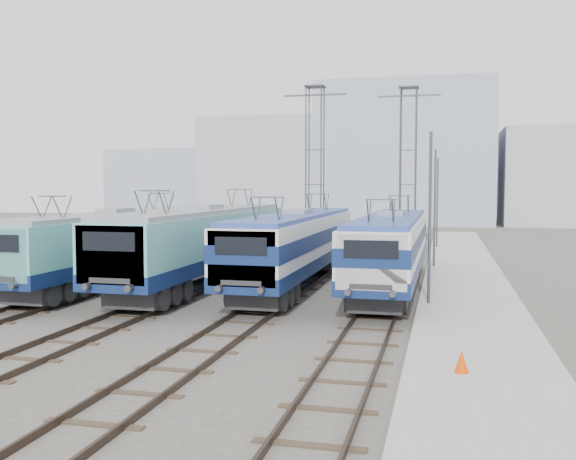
# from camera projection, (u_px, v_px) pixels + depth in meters

# --- Properties ---
(ground) EXTENTS (160.00, 160.00, 0.00)m
(ground) POSITION_uv_depth(u_px,v_px,m) (204.00, 310.00, 25.29)
(ground) COLOR #514C47
(platform) EXTENTS (4.00, 70.00, 0.30)m
(platform) POSITION_uv_depth(u_px,v_px,m) (466.00, 285.00, 30.61)
(platform) COLOR #9E9E99
(platform) RESTS_ON ground
(locomotive_far_left) EXTENTS (2.78, 17.55, 3.30)m
(locomotive_far_left) POSITION_uv_depth(u_px,v_px,m) (114.00, 241.00, 31.74)
(locomotive_far_left) COLOR #0F204F
(locomotive_far_left) RESTS_ON ground
(locomotive_center_left) EXTENTS (2.93, 18.50, 3.48)m
(locomotive_center_left) POSITION_uv_depth(u_px,v_px,m) (203.00, 239.00, 31.22)
(locomotive_center_left) COLOR #0F204F
(locomotive_center_left) RESTS_ON ground
(locomotive_center_right) EXTENTS (2.77, 17.47, 3.28)m
(locomotive_center_right) POSITION_uv_depth(u_px,v_px,m) (296.00, 242.00, 30.74)
(locomotive_center_right) COLOR #0F204F
(locomotive_center_right) RESTS_ON ground
(locomotive_far_right) EXTENTS (2.71, 17.14, 3.22)m
(locomotive_far_right) POSITION_uv_depth(u_px,v_px,m) (391.00, 244.00, 29.91)
(locomotive_far_right) COLOR #0F204F
(locomotive_far_right) RESTS_ON ground
(catenary_tower_west) EXTENTS (4.50, 1.20, 12.00)m
(catenary_tower_west) POSITION_uv_depth(u_px,v_px,m) (315.00, 162.00, 46.15)
(catenary_tower_west) COLOR #3F4247
(catenary_tower_west) RESTS_ON ground
(catenary_tower_east) EXTENTS (4.50, 1.20, 12.00)m
(catenary_tower_east) POSITION_uv_depth(u_px,v_px,m) (408.00, 162.00, 46.54)
(catenary_tower_east) COLOR #3F4247
(catenary_tower_east) RESTS_ON ground
(mast_front) EXTENTS (0.12, 0.12, 7.00)m
(mast_front) POSITION_uv_depth(u_px,v_px,m) (430.00, 222.00, 24.94)
(mast_front) COLOR #3F4247
(mast_front) RESTS_ON ground
(mast_mid) EXTENTS (0.12, 0.12, 7.00)m
(mast_mid) POSITION_uv_depth(u_px,v_px,m) (435.00, 211.00, 36.57)
(mast_mid) COLOR #3F4247
(mast_mid) RESTS_ON ground
(mast_rear) EXTENTS (0.12, 0.12, 7.00)m
(mast_rear) POSITION_uv_depth(u_px,v_px,m) (437.00, 205.00, 48.20)
(mast_rear) COLOR #3F4247
(mast_rear) RESTS_ON ground
(safety_cone) EXTENTS (0.34, 0.34, 0.55)m
(safety_cone) POSITION_uv_depth(u_px,v_px,m) (462.00, 362.00, 15.77)
(safety_cone) COLOR #E93D02
(safety_cone) RESTS_ON platform
(building_west) EXTENTS (18.00, 12.00, 14.00)m
(building_west) POSITION_uv_depth(u_px,v_px,m) (273.00, 171.00, 88.21)
(building_west) COLOR #9CA4AF
(building_west) RESTS_ON ground
(building_center) EXTENTS (22.00, 14.00, 18.00)m
(building_center) POSITION_uv_depth(u_px,v_px,m) (405.00, 155.00, 83.80)
(building_center) COLOR #939DB6
(building_center) RESTS_ON ground
(building_east) EXTENTS (16.00, 12.00, 12.00)m
(building_east) POSITION_uv_depth(u_px,v_px,m) (569.00, 177.00, 79.25)
(building_east) COLOR #9CA4AF
(building_east) RESTS_ON ground
(building_far_west) EXTENTS (14.00, 10.00, 10.00)m
(building_far_west) POSITION_uv_depth(u_px,v_px,m) (165.00, 185.00, 92.15)
(building_far_west) COLOR #939DB6
(building_far_west) RESTS_ON ground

